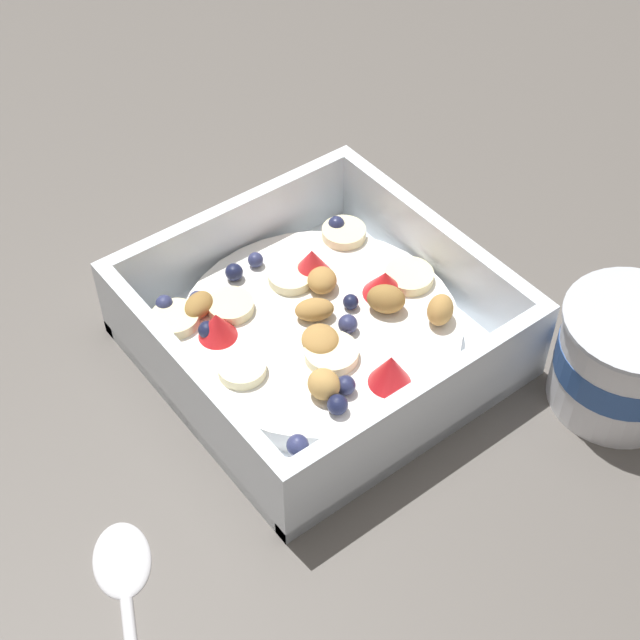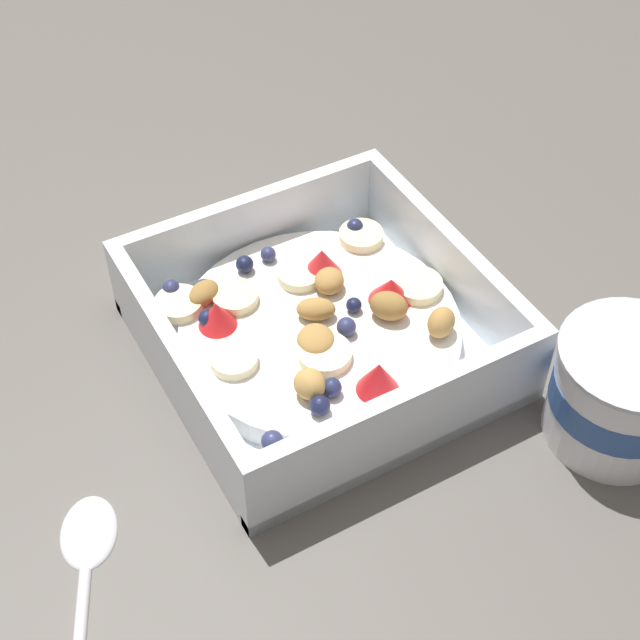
% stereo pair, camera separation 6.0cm
% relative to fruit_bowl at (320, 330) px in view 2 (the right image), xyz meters
% --- Properties ---
extents(ground_plane, '(2.40, 2.40, 0.00)m').
position_rel_fruit_bowl_xyz_m(ground_plane, '(0.01, 0.02, -0.02)').
color(ground_plane, '#56514C').
extents(fruit_bowl, '(0.20, 0.20, 0.06)m').
position_rel_fruit_bowl_xyz_m(fruit_bowl, '(0.00, 0.00, 0.00)').
color(fruit_bowl, white).
rests_on(fruit_bowl, ground).
extents(spoon, '(0.09, 0.17, 0.01)m').
position_rel_fruit_bowl_xyz_m(spoon, '(0.19, 0.08, -0.02)').
color(spoon, silver).
rests_on(spoon, ground).
extents(yogurt_cup, '(0.09, 0.09, 0.07)m').
position_rel_fruit_bowl_xyz_m(yogurt_cup, '(-0.12, 0.14, 0.02)').
color(yogurt_cup, white).
rests_on(yogurt_cup, ground).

